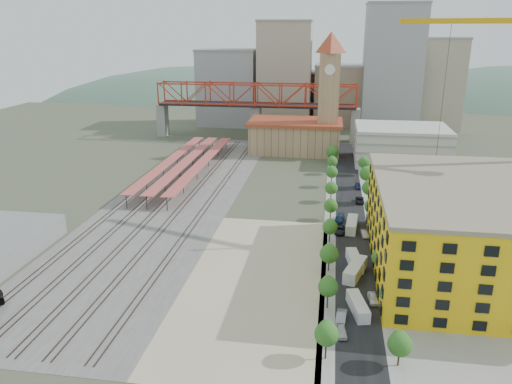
# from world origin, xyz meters

# --- Properties ---
(ground) EXTENTS (400.00, 400.00, 0.00)m
(ground) POSITION_xyz_m (0.00, 0.00, 0.00)
(ground) COLOR #474C38
(ground) RESTS_ON ground
(ballast_strip) EXTENTS (36.00, 165.00, 0.06)m
(ballast_strip) POSITION_xyz_m (-36.00, 17.50, 0.03)
(ballast_strip) COLOR #605E59
(ballast_strip) RESTS_ON ground
(dirt_lot) EXTENTS (28.00, 67.00, 0.06)m
(dirt_lot) POSITION_xyz_m (-4.00, -31.50, 0.03)
(dirt_lot) COLOR tan
(dirt_lot) RESTS_ON ground
(street_asphalt) EXTENTS (12.00, 170.00, 0.06)m
(street_asphalt) POSITION_xyz_m (16.00, 15.00, 0.03)
(street_asphalt) COLOR black
(street_asphalt) RESTS_ON ground
(sidewalk_west) EXTENTS (3.00, 170.00, 0.04)m
(sidewalk_west) POSITION_xyz_m (10.50, 15.00, 0.02)
(sidewalk_west) COLOR gray
(sidewalk_west) RESTS_ON ground
(sidewalk_east) EXTENTS (3.00, 170.00, 0.04)m
(sidewalk_east) POSITION_xyz_m (21.50, 15.00, 0.02)
(sidewalk_east) COLOR gray
(sidewalk_east) RESTS_ON ground
(construction_pad) EXTENTS (50.00, 90.00, 0.06)m
(construction_pad) POSITION_xyz_m (45.00, -20.00, 0.03)
(construction_pad) COLOR gray
(construction_pad) RESTS_ON ground
(rail_tracks) EXTENTS (26.56, 160.00, 0.18)m
(rail_tracks) POSITION_xyz_m (-37.80, 17.50, 0.15)
(rail_tracks) COLOR #382B23
(rail_tracks) RESTS_ON ground
(platform_canopies) EXTENTS (16.00, 80.00, 4.12)m
(platform_canopies) POSITION_xyz_m (-41.00, 45.00, 3.99)
(platform_canopies) COLOR #CB514E
(platform_canopies) RESTS_ON ground
(station_hall) EXTENTS (38.00, 24.00, 13.10)m
(station_hall) POSITION_xyz_m (-5.00, 82.00, 6.67)
(station_hall) COLOR tan
(station_hall) RESTS_ON ground
(clock_tower) EXTENTS (12.00, 12.00, 52.00)m
(clock_tower) POSITION_xyz_m (8.00, 79.99, 28.70)
(clock_tower) COLOR tan
(clock_tower) RESTS_ON ground
(parking_garage) EXTENTS (34.00, 26.00, 14.00)m
(parking_garage) POSITION_xyz_m (36.00, 70.00, 7.00)
(parking_garage) COLOR silver
(parking_garage) RESTS_ON ground
(truss_bridge) EXTENTS (94.00, 9.60, 25.60)m
(truss_bridge) POSITION_xyz_m (-25.00, 105.00, 18.86)
(truss_bridge) COLOR gray
(truss_bridge) RESTS_ON ground
(construction_building) EXTENTS (44.60, 50.60, 18.80)m
(construction_building) POSITION_xyz_m (42.00, -20.00, 9.41)
(construction_building) COLOR yellow
(construction_building) RESTS_ON ground
(street_trees) EXTENTS (15.40, 124.40, 8.00)m
(street_trees) POSITION_xyz_m (16.00, 5.00, 0.00)
(street_trees) COLOR #235A1B
(street_trees) RESTS_ON ground
(skyline) EXTENTS (133.00, 46.00, 60.00)m
(skyline) POSITION_xyz_m (7.47, 142.31, 22.81)
(skyline) COLOR #9EA0A3
(skyline) RESTS_ON ground
(distant_hills) EXTENTS (647.00, 264.00, 227.00)m
(distant_hills) POSITION_xyz_m (45.28, 260.00, -79.54)
(distant_hills) COLOR #4C6B59
(distant_hills) RESTS_ON ground
(site_trailer_a) EXTENTS (4.15, 8.98, 2.38)m
(site_trailer_a) POSITION_xyz_m (16.00, -40.47, 1.19)
(site_trailer_a) COLOR silver
(site_trailer_a) RESTS_ON ground
(site_trailer_b) EXTENTS (5.43, 10.23, 2.71)m
(site_trailer_b) POSITION_xyz_m (16.00, -26.35, 1.36)
(site_trailer_b) COLOR silver
(site_trailer_b) RESTS_ON ground
(site_trailer_c) EXTENTS (3.65, 9.06, 2.41)m
(site_trailer_c) POSITION_xyz_m (16.00, -21.70, 1.21)
(site_trailer_c) COLOR silver
(site_trailer_c) RESTS_ON ground
(site_trailer_d) EXTENTS (3.43, 9.83, 2.64)m
(site_trailer_d) POSITION_xyz_m (16.00, -0.91, 1.32)
(site_trailer_d) COLOR silver
(site_trailer_d) RESTS_ON ground
(car_0) EXTENTS (2.15, 4.35, 1.42)m
(car_0) POSITION_xyz_m (13.00, -48.21, 0.71)
(car_0) COLOR silver
(car_0) RESTS_ON ground
(car_1) EXTENTS (2.17, 4.97, 1.59)m
(car_1) POSITION_xyz_m (13.00, -44.04, 0.79)
(car_1) COLOR gray
(car_1) RESTS_ON ground
(car_2) EXTENTS (2.70, 5.67, 1.56)m
(car_2) POSITION_xyz_m (13.00, -3.61, 0.78)
(car_2) COLOR black
(car_2) RESTS_ON ground
(car_3) EXTENTS (3.09, 5.74, 1.58)m
(car_3) POSITION_xyz_m (13.00, 4.39, 0.79)
(car_3) COLOR navy
(car_3) RESTS_ON ground
(car_4) EXTENTS (2.18, 4.46, 1.47)m
(car_4) POSITION_xyz_m (19.00, -36.53, 0.73)
(car_4) COLOR white
(car_4) RESTS_ON ground
(car_5) EXTENTS (1.87, 4.29, 1.37)m
(car_5) POSITION_xyz_m (19.00, -4.95, 0.69)
(car_5) COLOR #ACACB2
(car_5) RESTS_ON ground
(car_6) EXTENTS (2.46, 5.23, 1.44)m
(car_6) POSITION_xyz_m (19.00, 20.33, 0.72)
(car_6) COLOR black
(car_6) RESTS_ON ground
(car_7) EXTENTS (1.93, 4.67, 1.35)m
(car_7) POSITION_xyz_m (19.00, 34.38, 0.67)
(car_7) COLOR navy
(car_7) RESTS_ON ground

